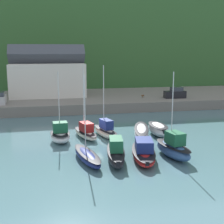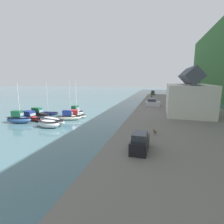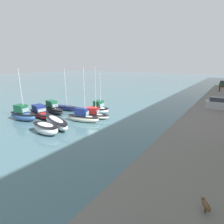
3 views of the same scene
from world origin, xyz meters
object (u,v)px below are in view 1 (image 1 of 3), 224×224
(moored_boat_2, at_px, (105,131))
(moored_boat_5, at_px, (87,156))
(parked_car_0, at_px, (175,93))
(dog_on_quay, at_px, (143,96))
(moored_boat_3, at_px, (141,132))
(moored_boat_4, at_px, (158,129))
(moored_boat_6, at_px, (116,152))
(moored_boat_8, at_px, (173,148))
(moored_boat_7, at_px, (144,152))
(moored_boat_1, at_px, (86,132))
(moored_boat_0, at_px, (60,135))
(parked_car_1, at_px, (0,99))

(moored_boat_2, xyz_separation_m, moored_boat_5, (-3.47, -8.63, -0.30))
(parked_car_0, bearing_deg, dog_on_quay, 78.42)
(moored_boat_3, height_order, moored_boat_4, moored_boat_4)
(moored_boat_6, distance_m, moored_boat_8, 6.18)
(moored_boat_7, distance_m, parked_car_0, 31.97)
(moored_boat_5, relative_size, moored_boat_7, 1.10)
(moored_boat_3, bearing_deg, moored_boat_5, -122.26)
(moored_boat_5, bearing_deg, moored_boat_1, 73.13)
(moored_boat_3, distance_m, parked_car_0, 24.56)
(moored_boat_0, bearing_deg, moored_boat_3, -6.70)
(moored_boat_1, xyz_separation_m, moored_boat_5, (-0.89, -8.88, -0.17))
(moored_boat_6, bearing_deg, moored_boat_2, 94.76)
(moored_boat_5, relative_size, moored_boat_8, 0.97)
(moored_boat_3, bearing_deg, moored_boat_1, -178.65)
(moored_boat_4, xyz_separation_m, parked_car_0, (10.60, 19.60, 1.84))
(moored_boat_8, height_order, parked_car_0, moored_boat_8)
(moored_boat_7, height_order, moored_boat_8, moored_boat_8)
(moored_boat_0, bearing_deg, moored_boat_6, -60.17)
(moored_boat_5, xyz_separation_m, dog_on_quay, (14.78, 29.13, 1.66))
(moored_boat_5, distance_m, dog_on_quay, 32.71)
(parked_car_0, xyz_separation_m, parked_car_1, (-33.22, -0.17, 0.00))
(moored_boat_0, relative_size, moored_boat_7, 1.08)
(moored_boat_4, bearing_deg, moored_boat_7, -118.50)
(moored_boat_6, relative_size, dog_on_quay, 8.97)
(moored_boat_6, distance_m, parked_car_0, 33.49)
(moored_boat_7, height_order, parked_car_0, parked_car_0)
(moored_boat_1, relative_size, parked_car_1, 2.17)
(moored_boat_5, relative_size, dog_on_quay, 10.64)
(moored_boat_3, distance_m, moored_boat_5, 10.59)
(parked_car_1, bearing_deg, moored_boat_1, -58.49)
(moored_boat_4, relative_size, dog_on_quay, 6.06)
(moored_boat_0, bearing_deg, parked_car_1, 112.01)
(moored_boat_4, distance_m, dog_on_quay, 21.52)
(moored_boat_2, height_order, parked_car_0, moored_boat_2)
(moored_boat_4, height_order, moored_boat_7, moored_boat_7)
(moored_boat_6, bearing_deg, dog_on_quay, 76.44)
(moored_boat_4, relative_size, parked_car_1, 1.17)
(moored_boat_4, distance_m, parked_car_1, 29.88)
(moored_boat_5, bearing_deg, moored_boat_2, 56.99)
(moored_boat_7, distance_m, dog_on_quay, 30.84)
(moored_boat_0, relative_size, moored_boat_6, 1.17)
(moored_boat_2, xyz_separation_m, moored_boat_3, (4.42, -1.56, -0.06))
(parked_car_0, bearing_deg, moored_boat_0, 131.86)
(moored_boat_8, bearing_deg, parked_car_1, 115.70)
(moored_boat_1, distance_m, moored_boat_5, 8.92)
(moored_boat_1, height_order, moored_boat_3, moored_boat_1)
(moored_boat_3, distance_m, moored_boat_7, 7.69)
(moored_boat_4, relative_size, moored_boat_6, 0.68)
(moored_boat_6, bearing_deg, moored_boat_5, -178.91)
(moored_boat_1, relative_size, moored_boat_7, 1.17)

